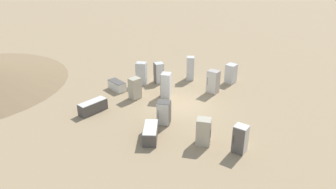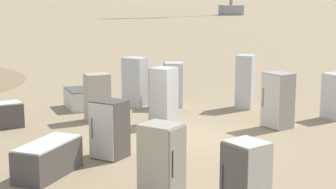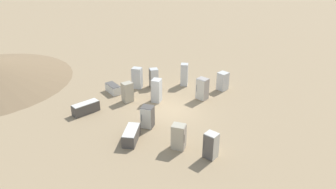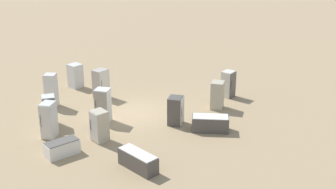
{
  "view_description": "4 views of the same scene",
  "coord_description": "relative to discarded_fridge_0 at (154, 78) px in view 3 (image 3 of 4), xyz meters",
  "views": [
    {
      "loc": [
        -11.84,
        -15.83,
        10.31
      ],
      "look_at": [
        -0.63,
        0.89,
        0.72
      ],
      "focal_mm": 35.0,
      "sensor_mm": 36.0,
      "label": 1
    },
    {
      "loc": [
        -4.37,
        -14.78,
        4.23
      ],
      "look_at": [
        -0.75,
        -1.03,
        1.52
      ],
      "focal_mm": 60.0,
      "sensor_mm": 36.0,
      "label": 2
    },
    {
      "loc": [
        -9.94,
        -18.21,
        11.27
      ],
      "look_at": [
        -0.28,
        -0.22,
        1.5
      ],
      "focal_mm": 35.0,
      "sensor_mm": 36.0,
      "label": 3
    },
    {
      "loc": [
        -20.94,
        10.55,
        10.12
      ],
      "look_at": [
        -1.16,
        -1.37,
        1.2
      ],
      "focal_mm": 50.0,
      "sensor_mm": 36.0,
      "label": 4
    }
  ],
  "objects": [
    {
      "name": "ground_plane",
      "position": [
        -0.88,
        -4.45,
        -0.8
      ],
      "size": [
        1000.0,
        1000.0,
        0.0
      ],
      "primitive_type": "plane",
      "color": "#9E8460"
    },
    {
      "name": "discarded_fridge_4",
      "position": [
        -3.39,
        0.54,
        -0.46
      ],
      "size": [
        0.89,
        1.59,
        0.69
      ],
      "rotation": [
        0.0,
        0.0,
        3.28
      ],
      "color": "silver",
      "rests_on": "ground_plane"
    },
    {
      "name": "discarded_fridge_6",
      "position": [
        -2.6,
        -8.68,
        -0.02
      ],
      "size": [
        1.01,
        1.01,
        1.56
      ],
      "rotation": [
        0.0,
        0.0,
        3.9
      ],
      "color": "#B2A88E",
      "rests_on": "ground_plane"
    },
    {
      "name": "discarded_fridge_11",
      "position": [
        -2.94,
        -1.48,
        -0.04
      ],
      "size": [
        0.84,
        0.77,
        1.53
      ],
      "rotation": [
        0.0,
        0.0,
        0.16
      ],
      "color": "#B2A88E",
      "rests_on": "ground_plane"
    },
    {
      "name": "discarded_fridge_8",
      "position": [
        -6.25,
        -1.8,
        -0.41
      ],
      "size": [
        2.02,
        1.07,
        0.78
      ],
      "rotation": [
        0.0,
        0.0,
        4.94
      ],
      "color": "#4C4742",
      "rests_on": "ground_plane"
    },
    {
      "name": "discarded_fridge_5",
      "position": [
        -1.47,
        -10.32,
        -0.02
      ],
      "size": [
        0.86,
        0.87,
        1.56
      ],
      "rotation": [
        0.0,
        0.0,
        1.95
      ],
      "color": "beige",
      "rests_on": "ground_plane"
    },
    {
      "name": "discarded_fridge_12",
      "position": [
        4.73,
        -3.16,
        -0.06
      ],
      "size": [
        0.94,
        0.88,
        1.49
      ],
      "rotation": [
        0.0,
        0.0,
        4.98
      ],
      "color": "silver",
      "rests_on": "ground_plane"
    },
    {
      "name": "discarded_fridge_1",
      "position": [
        2.42,
        -0.9,
        0.15
      ],
      "size": [
        0.84,
        0.86,
        1.91
      ],
      "rotation": [
        0.0,
        0.0,
        5.65
      ],
      "color": "silver",
      "rests_on": "ground_plane"
    },
    {
      "name": "discarded_fridge_2",
      "position": [
        -1.0,
        -2.52,
        0.1
      ],
      "size": [
        0.97,
        0.97,
        1.8
      ],
      "rotation": [
        0.0,
        0.0,
        0.78
      ],
      "color": "silver",
      "rests_on": "ground_plane"
    },
    {
      "name": "discarded_fridge_3",
      "position": [
        -3.18,
        -5.6,
        -0.07
      ],
      "size": [
        1.05,
        1.05,
        1.47
      ],
      "rotation": [
        0.0,
        0.0,
        2.35
      ],
      "color": "#4C4742",
      "rests_on": "ground_plane"
    },
    {
      "name": "discarded_fridge_10",
      "position": [
        -1.31,
        0.44,
        0.09
      ],
      "size": [
        0.96,
        0.96,
        1.77
      ],
      "rotation": [
        0.0,
        0.0,
        0.8
      ],
      "color": "silver",
      "rests_on": "ground_plane"
    },
    {
      "name": "discarded_fridge_7",
      "position": [
        -4.77,
        -6.64,
        -0.41
      ],
      "size": [
        1.69,
        1.92,
        0.79
      ],
      "rotation": [
        0.0,
        0.0,
        5.66
      ],
      "color": "#4C4742",
      "rests_on": "ground_plane"
    },
    {
      "name": "discarded_fridge_0",
      "position": [
        0.0,
        0.0,
        0.0
      ],
      "size": [
        0.81,
        0.76,
        1.6
      ],
      "rotation": [
        0.0,
        0.0,
        1.33
      ],
      "color": "silver",
      "rests_on": "ground_plane"
    },
    {
      "name": "discarded_fridge_9",
      "position": [
        2.27,
        -3.84,
        0.05
      ],
      "size": [
        0.92,
        0.98,
        1.7
      ],
      "rotation": [
        0.0,
        0.0,
        1.93
      ],
      "color": "#A89E93",
      "rests_on": "ground_plane"
    }
  ]
}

